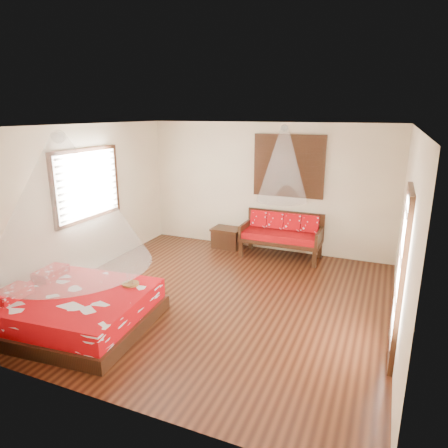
% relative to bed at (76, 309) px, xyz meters
% --- Properties ---
extents(room, '(5.54, 5.54, 2.84)m').
position_rel_bed_xyz_m(room, '(1.52, 1.60, 1.15)').
color(room, black).
rests_on(room, ground).
extents(bed, '(2.20, 2.03, 0.64)m').
position_rel_bed_xyz_m(bed, '(0.00, 0.00, 0.00)').
color(bed, black).
rests_on(bed, floor).
extents(daybed, '(1.68, 0.75, 0.94)m').
position_rel_bed_xyz_m(daybed, '(1.99, 3.98, 0.27)').
color(daybed, black).
rests_on(daybed, floor).
extents(storage_chest, '(0.68, 0.51, 0.46)m').
position_rel_bed_xyz_m(storage_chest, '(0.70, 4.05, -0.02)').
color(storage_chest, black).
rests_on(storage_chest, floor).
extents(shutter_panel, '(1.52, 0.06, 1.32)m').
position_rel_bed_xyz_m(shutter_panel, '(1.99, 4.32, 1.65)').
color(shutter_panel, black).
rests_on(shutter_panel, wall_back).
extents(window_left, '(0.10, 1.74, 1.34)m').
position_rel_bed_xyz_m(window_left, '(-1.19, 1.80, 1.45)').
color(window_left, black).
rests_on(window_left, wall_left).
extents(glazed_door, '(0.08, 1.02, 2.16)m').
position_rel_bed_xyz_m(glazed_door, '(4.23, 1.00, 0.82)').
color(glazed_door, black).
rests_on(glazed_door, floor).
extents(wine_tray, '(0.25, 0.25, 0.21)m').
position_rel_bed_xyz_m(wine_tray, '(0.56, 0.56, 0.30)').
color(wine_tray, brown).
rests_on(wine_tray, bed).
extents(mosquito_net_main, '(2.20, 2.20, 1.80)m').
position_rel_bed_xyz_m(mosquito_net_main, '(0.02, 0.00, 1.60)').
color(mosquito_net_main, white).
rests_on(mosquito_net_main, ceiling).
extents(mosquito_net_daybed, '(1.03, 1.03, 1.50)m').
position_rel_bed_xyz_m(mosquito_net_daybed, '(1.99, 3.85, 1.75)').
color(mosquito_net_daybed, white).
rests_on(mosquito_net_daybed, ceiling).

